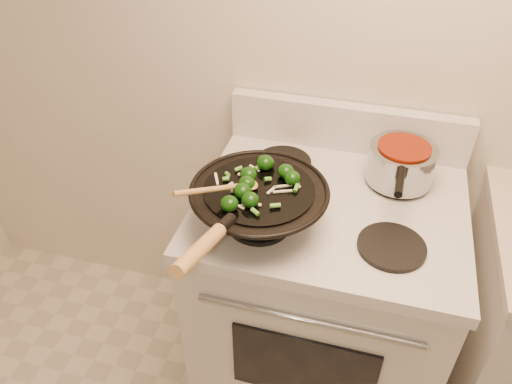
# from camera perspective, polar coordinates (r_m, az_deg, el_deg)

# --- Properties ---
(stove) EXTENTS (0.78, 0.67, 1.08)m
(stove) POSITION_cam_1_polar(r_m,az_deg,el_deg) (1.80, 7.28, -12.19)
(stove) COLOR silver
(stove) RESTS_ON ground
(wok) EXTENTS (0.37, 0.62, 0.24)m
(wok) POSITION_cam_1_polar(r_m,az_deg,el_deg) (1.33, 0.29, -1.37)
(wok) COLOR black
(wok) RESTS_ON stove
(stirfry) EXTENTS (0.24, 0.24, 0.04)m
(stirfry) POSITION_cam_1_polar(r_m,az_deg,el_deg) (1.30, 0.33, 1.22)
(stirfry) COLOR #0E3508
(stirfry) RESTS_ON wok
(wooden_spoon) EXTENTS (0.17, 0.22, 0.09)m
(wooden_spoon) POSITION_cam_1_polar(r_m,az_deg,el_deg) (1.26, -3.13, 0.58)
(wooden_spoon) COLOR #B68447
(wooden_spoon) RESTS_ON wok
(saucepan) EXTENTS (0.20, 0.32, 0.12)m
(saucepan) POSITION_cam_1_polar(r_m,az_deg,el_deg) (1.55, 16.25, 3.18)
(saucepan) COLOR #95989D
(saucepan) RESTS_ON stove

